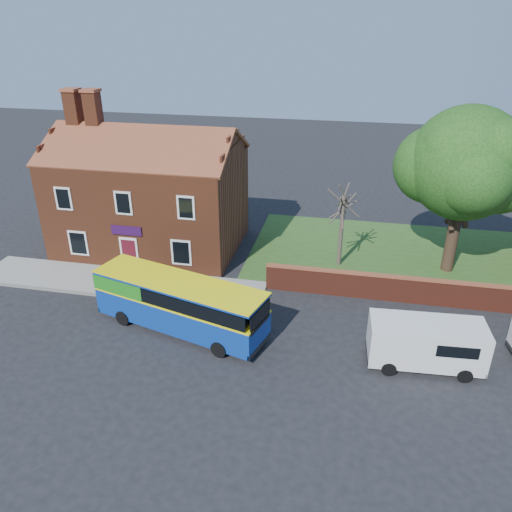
# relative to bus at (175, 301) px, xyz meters

# --- Properties ---
(ground) EXTENTS (120.00, 120.00, 0.00)m
(ground) POSITION_rel_bus_xyz_m (1.87, -1.87, -1.63)
(ground) COLOR black
(ground) RESTS_ON ground
(pavement) EXTENTS (18.00, 3.50, 0.12)m
(pavement) POSITION_rel_bus_xyz_m (-5.13, 3.88, -1.57)
(pavement) COLOR gray
(pavement) RESTS_ON ground
(kerb) EXTENTS (18.00, 0.15, 0.14)m
(kerb) POSITION_rel_bus_xyz_m (-5.13, 2.13, -1.56)
(kerb) COLOR slate
(kerb) RESTS_ON ground
(grass_strip) EXTENTS (26.00, 12.00, 0.04)m
(grass_strip) POSITION_rel_bus_xyz_m (14.87, 11.13, -1.61)
(grass_strip) COLOR #426B28
(grass_strip) RESTS_ON ground
(shop_building) EXTENTS (12.30, 8.13, 10.50)m
(shop_building) POSITION_rel_bus_xyz_m (-5.15, 9.62, 1.79)
(shop_building) COLOR brown
(shop_building) RESTS_ON ground
(boundary_wall) EXTENTS (22.00, 0.38, 1.60)m
(boundary_wall) POSITION_rel_bus_xyz_m (14.87, 5.13, -0.81)
(boundary_wall) COLOR maroon
(boundary_wall) RESTS_ON ground
(bus) EXTENTS (9.65, 4.83, 2.86)m
(bus) POSITION_rel_bus_xyz_m (0.00, 0.00, 0.00)
(bus) COLOR #0D3698
(bus) RESTS_ON ground
(van_near) EXTENTS (5.34, 2.42, 2.30)m
(van_near) POSITION_rel_bus_xyz_m (12.47, -0.63, -0.34)
(van_near) COLOR white
(van_near) RESTS_ON ground
(large_tree) EXTENTS (8.55, 6.77, 10.43)m
(large_tree) POSITION_rel_bus_xyz_m (14.97, 9.97, 5.21)
(large_tree) COLOR black
(large_tree) RESTS_ON ground
(bare_tree) EXTENTS (1.98, 2.36, 5.29)m
(bare_tree) POSITION_rel_bus_xyz_m (7.98, 9.10, 1.09)
(bare_tree) COLOR #4C4238
(bare_tree) RESTS_ON ground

